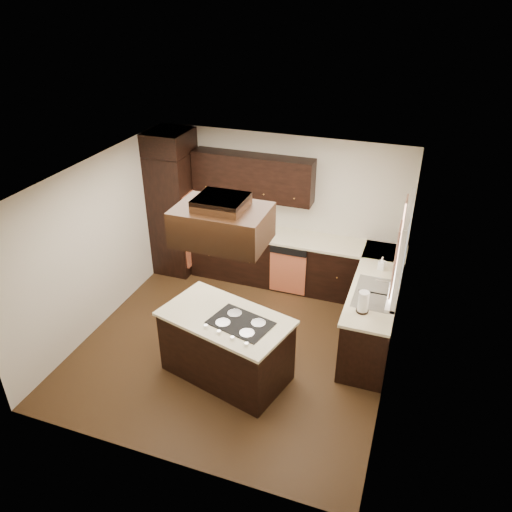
% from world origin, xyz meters
% --- Properties ---
extents(floor, '(4.20, 4.20, 0.02)m').
position_xyz_m(floor, '(0.00, 0.00, -0.01)').
color(floor, '#50351B').
rests_on(floor, ground).
extents(ceiling, '(4.20, 4.20, 0.02)m').
position_xyz_m(ceiling, '(0.00, 0.00, 2.51)').
color(ceiling, white).
rests_on(ceiling, ground).
extents(wall_back, '(4.20, 0.02, 2.50)m').
position_xyz_m(wall_back, '(0.00, 2.11, 1.25)').
color(wall_back, beige).
rests_on(wall_back, ground).
extents(wall_front, '(4.20, 0.02, 2.50)m').
position_xyz_m(wall_front, '(0.00, -2.11, 1.25)').
color(wall_front, beige).
rests_on(wall_front, ground).
extents(wall_left, '(0.02, 4.20, 2.50)m').
position_xyz_m(wall_left, '(-2.11, 0.00, 1.25)').
color(wall_left, beige).
rests_on(wall_left, ground).
extents(wall_right, '(0.02, 4.20, 2.50)m').
position_xyz_m(wall_right, '(2.11, 0.00, 1.25)').
color(wall_right, beige).
rests_on(wall_right, ground).
extents(oven_column, '(0.65, 0.75, 2.12)m').
position_xyz_m(oven_column, '(-1.78, 1.71, 1.06)').
color(oven_column, black).
rests_on(oven_column, floor).
extents(wall_oven_face, '(0.05, 0.62, 0.78)m').
position_xyz_m(wall_oven_face, '(-1.43, 1.71, 1.12)').
color(wall_oven_face, '#DB6C46').
rests_on(wall_oven_face, oven_column).
extents(base_cabinets_back, '(2.93, 0.60, 0.88)m').
position_xyz_m(base_cabinets_back, '(0.03, 1.80, 0.44)').
color(base_cabinets_back, black).
rests_on(base_cabinets_back, floor).
extents(base_cabinets_right, '(0.60, 2.40, 0.88)m').
position_xyz_m(base_cabinets_right, '(1.80, 0.90, 0.44)').
color(base_cabinets_right, black).
rests_on(base_cabinets_right, floor).
extents(countertop_back, '(2.93, 0.63, 0.04)m').
position_xyz_m(countertop_back, '(0.03, 1.79, 0.90)').
color(countertop_back, beige).
rests_on(countertop_back, base_cabinets_back).
extents(countertop_right, '(0.63, 2.40, 0.04)m').
position_xyz_m(countertop_right, '(1.79, 0.90, 0.90)').
color(countertop_right, beige).
rests_on(countertop_right, base_cabinets_right).
extents(upper_cabinets, '(2.00, 0.34, 0.72)m').
position_xyz_m(upper_cabinets, '(-0.43, 1.93, 1.81)').
color(upper_cabinets, black).
rests_on(upper_cabinets, wall_back).
extents(dishwasher_front, '(0.60, 0.05, 0.72)m').
position_xyz_m(dishwasher_front, '(0.33, 1.50, 0.40)').
color(dishwasher_front, '#DB6C46').
rests_on(dishwasher_front, floor).
extents(window_frame, '(0.06, 1.32, 1.12)m').
position_xyz_m(window_frame, '(2.07, 0.55, 1.65)').
color(window_frame, white).
rests_on(window_frame, wall_right).
extents(window_pane, '(0.00, 1.20, 1.00)m').
position_xyz_m(window_pane, '(2.10, 0.55, 1.65)').
color(window_pane, white).
rests_on(window_pane, wall_right).
extents(curtain_left, '(0.02, 0.34, 0.90)m').
position_xyz_m(curtain_left, '(2.01, 0.13, 1.70)').
color(curtain_left, '#FFE0C6').
rests_on(curtain_left, wall_right).
extents(curtain_right, '(0.02, 0.34, 0.90)m').
position_xyz_m(curtain_right, '(2.01, 0.97, 1.70)').
color(curtain_right, '#FFE0C6').
rests_on(curtain_right, wall_right).
extents(sink_rim, '(0.52, 0.84, 0.01)m').
position_xyz_m(sink_rim, '(1.80, 0.55, 0.92)').
color(sink_rim, silver).
rests_on(sink_rim, countertop_right).
extents(island, '(1.73, 1.23, 0.88)m').
position_xyz_m(island, '(0.12, -0.60, 0.44)').
color(island, black).
rests_on(island, floor).
extents(island_top, '(1.80, 1.30, 0.04)m').
position_xyz_m(island_top, '(0.12, -0.60, 0.90)').
color(island_top, beige).
rests_on(island_top, island).
extents(cooktop, '(0.84, 0.67, 0.01)m').
position_xyz_m(cooktop, '(0.35, -0.66, 0.93)').
color(cooktop, black).
rests_on(cooktop, island_top).
extents(range_hood, '(1.05, 0.72, 0.42)m').
position_xyz_m(range_hood, '(0.10, -0.55, 2.16)').
color(range_hood, black).
rests_on(range_hood, ceiling).
extents(hood_duct, '(0.55, 0.50, 0.13)m').
position_xyz_m(hood_duct, '(0.10, -0.55, 2.44)').
color(hood_duct, black).
rests_on(hood_duct, ceiling).
extents(blender_base, '(0.15, 0.15, 0.10)m').
position_xyz_m(blender_base, '(-1.19, 1.79, 0.97)').
color(blender_base, silver).
rests_on(blender_base, countertop_back).
extents(blender_pitcher, '(0.13, 0.13, 0.26)m').
position_xyz_m(blender_pitcher, '(-1.19, 1.79, 1.15)').
color(blender_pitcher, silver).
rests_on(blender_pitcher, blender_base).
extents(spice_rack, '(0.33, 0.11, 0.27)m').
position_xyz_m(spice_rack, '(-0.42, 1.69, 1.05)').
color(spice_rack, black).
rests_on(spice_rack, countertop_back).
extents(mixing_bowl, '(0.33, 0.33, 0.07)m').
position_xyz_m(mixing_bowl, '(-1.13, 1.80, 0.95)').
color(mixing_bowl, white).
rests_on(mixing_bowl, countertop_back).
extents(soap_bottle, '(0.11, 0.11, 0.20)m').
position_xyz_m(soap_bottle, '(1.80, 1.22, 1.02)').
color(soap_bottle, white).
rests_on(soap_bottle, countertop_right).
extents(paper_towel, '(0.15, 0.15, 0.29)m').
position_xyz_m(paper_towel, '(1.71, 0.08, 1.07)').
color(paper_towel, white).
rests_on(paper_towel, countertop_right).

